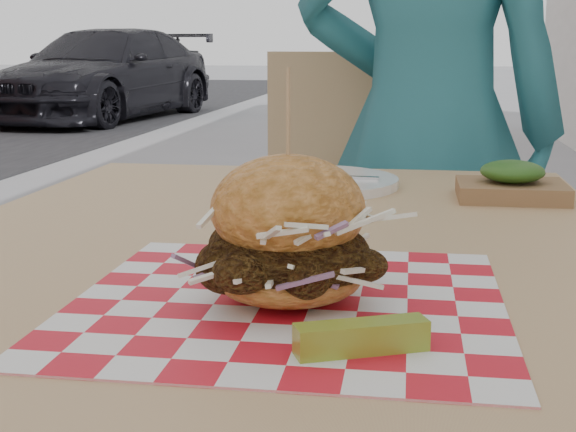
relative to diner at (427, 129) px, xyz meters
name	(u,v)px	position (x,y,z in m)	size (l,w,h in m)	color
diner	(427,129)	(0.00, 0.00, 0.00)	(0.58, 0.38, 1.58)	#286E76
car_dark	(105,74)	(-4.09, 8.67, -0.19)	(1.69, 4.15, 1.20)	black
patio_table	(265,320)	(-0.18, -0.91, -0.12)	(0.80, 1.20, 0.75)	tan
patio_chair	(355,222)	(-0.16, 0.15, -0.24)	(0.52, 0.52, 0.95)	tan
paper_liner	(288,301)	(-0.13, -1.08, -0.04)	(0.36, 0.36, 0.00)	red
sandwich	(288,238)	(-0.13, -1.08, 0.01)	(0.17, 0.17, 0.19)	#CE833A
pickle_spear	(361,337)	(-0.06, -1.19, -0.03)	(0.10, 0.02, 0.02)	olive
place_setting	(311,182)	(-0.18, -0.50, -0.04)	(0.27, 0.27, 0.02)	white
kraft_tray	(512,184)	(0.11, -0.57, -0.02)	(0.15, 0.12, 0.06)	brown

